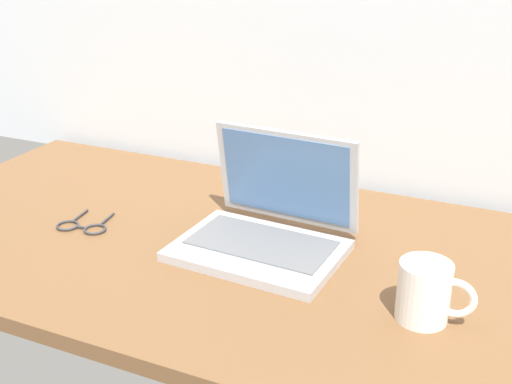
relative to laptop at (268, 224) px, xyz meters
The scene contains 4 objects.
desk 0.07m from the laptop, 141.37° to the right, with size 1.60×0.76×0.03m.
laptop is the anchor object (origin of this frame).
coffee_mug 0.35m from the laptop, 21.79° to the right, with size 0.12×0.08×0.10m.
eyeglasses 0.39m from the laptop, 167.06° to the right, with size 0.12×0.12×0.01m.
Camera 1 is at (0.46, -1.00, 0.61)m, focal length 44.56 mm.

